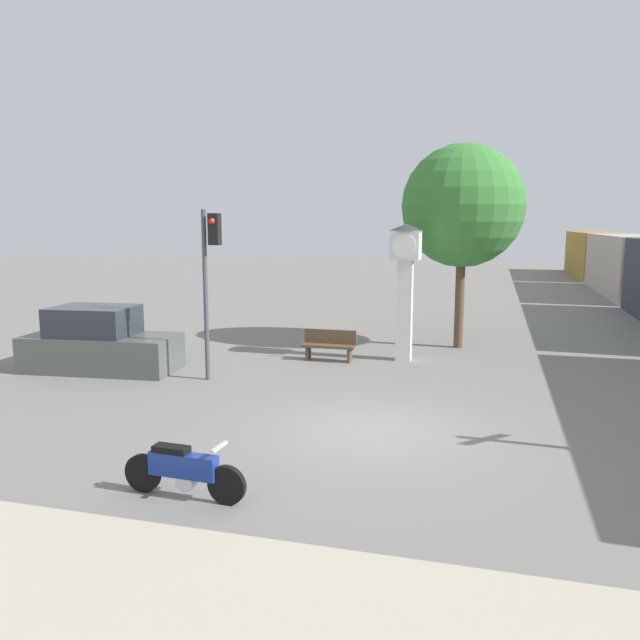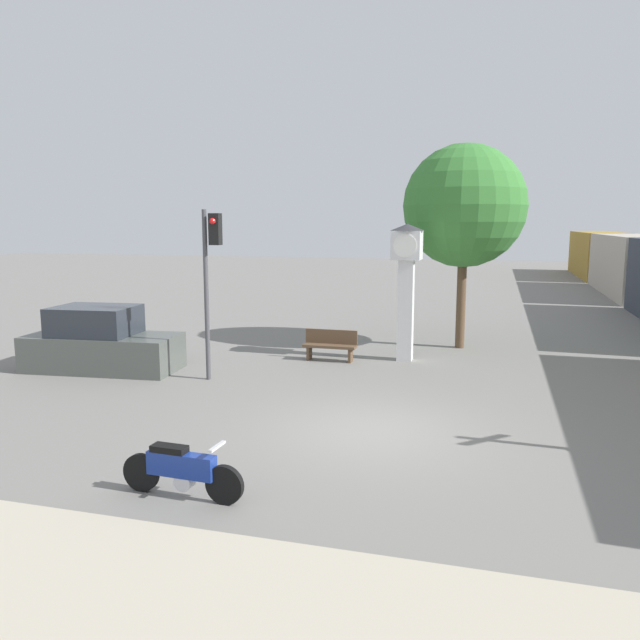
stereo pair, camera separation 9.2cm
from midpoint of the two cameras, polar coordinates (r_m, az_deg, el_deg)
name	(u,v)px [view 2 (the right image)]	position (r m, az deg, el deg)	size (l,w,h in m)	color
ground_plane	(372,432)	(12.60, 4.98, -10.12)	(120.00, 120.00, 0.00)	slate
motorcycle	(181,470)	(9.82, -12.30, -13.27)	(2.02, 0.44, 0.89)	black
clock_tower	(406,270)	(18.62, 8.05, 4.50)	(1.01, 1.01, 4.07)	white
traffic_light	(210,264)	(16.28, -9.82, 5.03)	(0.50, 0.35, 4.44)	#47474C
street_tree	(464,206)	(20.84, 13.19, 10.09)	(3.94, 3.94, 6.60)	brown
bench	(330,344)	(18.70, 1.09, -2.24)	(1.60, 0.44, 0.92)	brown
parked_car	(101,344)	(18.50, -19.26, -2.05)	(4.35, 2.19, 1.80)	#4C514C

